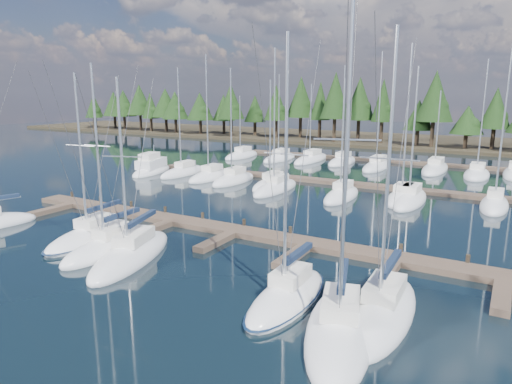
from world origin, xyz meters
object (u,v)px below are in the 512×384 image
Objects in this scene: main_dock at (233,233)px; motor_yacht_left at (151,169)px; front_sailboat_3 at (132,254)px; front_sailboat_6 at (382,312)px; front_sailboat_4 at (287,297)px; front_sailboat_1 at (92,236)px; front_sailboat_5 at (339,329)px; front_sailboat_2 at (110,247)px.

main_dock is 4.73× the size of motor_yacht_left.
motor_yacht_left is at bearing 130.19° from front_sailboat_3.
main_dock is at bearing 151.13° from front_sailboat_6.
front_sailboat_4 reaches higher than front_sailboat_3.
front_sailboat_4 is (16.80, -2.00, 0.02)m from front_sailboat_1.
front_sailboat_4 is 1.00× the size of front_sailboat_6.
front_sailboat_5 is (11.86, -9.77, 0.09)m from main_dock.
front_sailboat_3 is at bearing -179.70° from front_sailboat_6.
front_sailboat_2 reaches higher than main_dock.
motor_yacht_left is at bearing 141.84° from front_sailboat_4.
front_sailboat_5 is (17.33, -2.77, 0.00)m from front_sailboat_2.
front_sailboat_3 is 0.77× the size of front_sailboat_5.
front_sailboat_4 reaches higher than front_sailboat_2.
front_sailboat_5 reaches higher than main_dock.
front_sailboat_5 is 45.41m from motor_yacht_left.
motor_yacht_left is at bearing 127.22° from front_sailboat_2.
front_sailboat_3 is (2.35, -0.28, -0.02)m from front_sailboat_2.
front_sailboat_6 is at bearing -3.38° from front_sailboat_1.
main_dock is 3.47× the size of front_sailboat_1.
motor_yacht_left is (-36.13, 27.52, 0.19)m from front_sailboat_5.
main_dock is 30.07m from motor_yacht_left.
front_sailboat_3 is 0.87× the size of front_sailboat_6.
front_sailboat_1 is at bearing 173.21° from front_sailboat_4.
main_dock is 7.93m from front_sailboat_3.
front_sailboat_1 is at bearing 176.62° from front_sailboat_6.
front_sailboat_1 is 0.90× the size of front_sailboat_4.
front_sailboat_2 is 1.41× the size of motor_yacht_left.
front_sailboat_4 is 0.88× the size of front_sailboat_5.
front_sailboat_3 reaches higher than main_dock.
front_sailboat_5 is (20.25, -3.84, 0.02)m from front_sailboat_1.
front_sailboat_3 reaches higher than motor_yacht_left.
motor_yacht_left is (-24.27, 17.75, 0.28)m from main_dock.
motor_yacht_left is (-37.33, 24.95, 0.20)m from front_sailboat_6.
front_sailboat_1 is 28.51m from motor_yacht_left.
front_sailboat_2 is 2.37m from front_sailboat_3.
main_dock is 8.88m from front_sailboat_2.
front_sailboat_5 reaches higher than front_sailboat_1.
front_sailboat_2 is at bearing -52.78° from motor_yacht_left.
front_sailboat_2 is at bearing 173.09° from front_sailboat_3.
front_sailboat_5 is (14.98, -2.48, 0.03)m from front_sailboat_3.
front_sailboat_4 is at bearing -3.21° from front_sailboat_3.
front_sailboat_3 is (5.27, -1.35, -0.00)m from front_sailboat_1.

